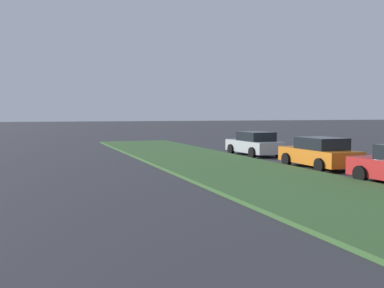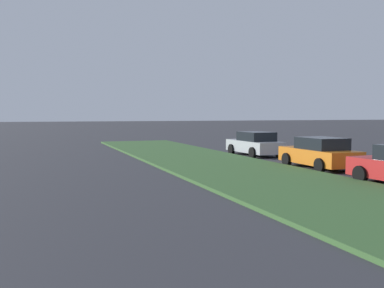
% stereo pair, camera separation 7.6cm
% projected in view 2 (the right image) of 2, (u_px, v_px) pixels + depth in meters
% --- Properties ---
extents(parked_car_orange, '(4.31, 2.04, 1.47)m').
position_uv_depth(parked_car_orange, '(319.00, 153.00, 20.53)').
color(parked_car_orange, orange).
rests_on(parked_car_orange, ground).
extents(parked_car_silver, '(4.36, 2.14, 1.47)m').
position_uv_depth(parked_car_silver, '(255.00, 144.00, 26.82)').
color(parked_car_silver, '#B2B5BA').
rests_on(parked_car_silver, ground).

